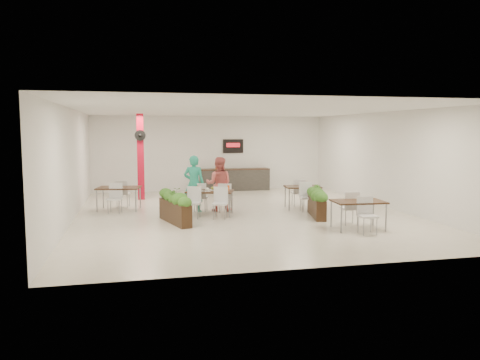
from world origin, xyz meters
name	(u,v)px	position (x,y,z in m)	size (l,w,h in m)	color
ground	(242,213)	(0.00, 0.00, 0.00)	(12.00, 12.00, 0.00)	beige
room_shell	(242,149)	(0.00, 0.00, 2.01)	(10.10, 12.10, 3.22)	white
red_column	(140,156)	(-3.00, 3.79, 1.64)	(0.40, 0.41, 3.20)	#AD0B23
service_counter	(235,179)	(1.00, 5.65, 0.49)	(3.00, 0.64, 2.20)	#292624
main_table	(210,194)	(-1.02, -0.04, 0.64)	(1.68, 1.93, 0.92)	black
diner_man	(194,184)	(-1.41, 0.62, 0.90)	(0.66, 0.43, 1.80)	#28B190
diner_woman	(219,184)	(-0.61, 0.62, 0.87)	(0.84, 0.66, 1.74)	#E86B67
planter_left	(175,205)	(-2.17, -1.06, 0.51)	(0.80, 1.87, 1.00)	black
planter_right	(317,200)	(2.07, -1.01, 0.49)	(0.73, 1.83, 0.97)	black
side_table_a	(119,190)	(-3.75, 1.51, 0.64)	(1.49, 1.67, 0.92)	black
side_table_b	(302,190)	(2.16, 0.44, 0.63)	(1.22, 1.66, 0.92)	black
side_table_c	(358,205)	(2.43, -2.95, 0.63)	(1.38, 1.65, 0.92)	black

